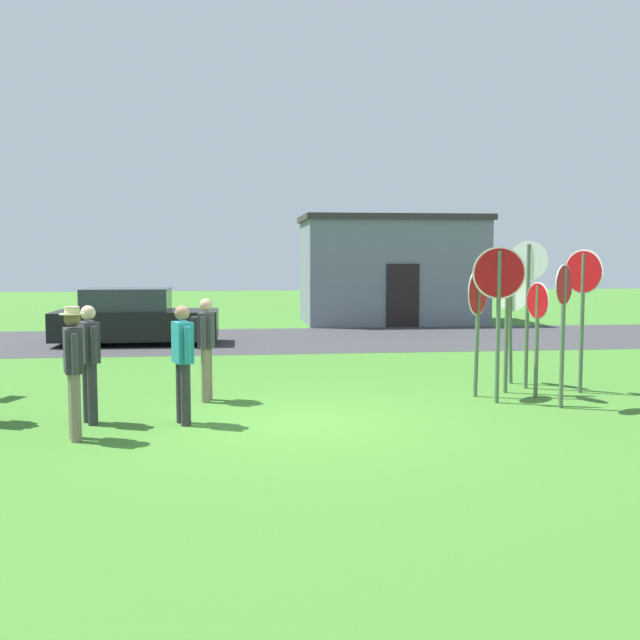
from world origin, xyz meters
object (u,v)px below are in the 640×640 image
(person_in_blue, at_px, (183,358))
(person_near_signs, at_px, (74,365))
(person_on_left, at_px, (89,357))
(stop_sign_far_back, at_px, (507,300))
(stop_sign_rear_right, at_px, (478,308))
(stop_sign_leaning_left, at_px, (528,289))
(parked_car_on_street, at_px, (134,319))
(person_holding_notes, at_px, (205,342))
(stop_sign_rear_left, at_px, (499,295))
(stop_sign_tallest, at_px, (583,295))
(stop_sign_nearest, at_px, (537,321))
(stop_sign_leaning_right, at_px, (511,301))
(stop_sign_low_front, at_px, (563,312))

(person_in_blue, bearing_deg, person_near_signs, -150.42)
(person_on_left, bearing_deg, stop_sign_far_back, 13.69)
(stop_sign_rear_right, height_order, stop_sign_leaning_left, stop_sign_leaning_left)
(stop_sign_leaning_left, bearing_deg, person_near_signs, -157.81)
(parked_car_on_street, distance_m, stop_sign_far_back, 10.91)
(person_holding_notes, distance_m, person_near_signs, 2.92)
(stop_sign_rear_left, xyz_separation_m, person_holding_notes, (-4.71, 0.70, -0.77))
(stop_sign_tallest, height_order, person_in_blue, stop_sign_tallest)
(stop_sign_rear_right, xyz_separation_m, person_in_blue, (-4.80, -1.54, -0.55))
(stop_sign_nearest, relative_size, person_holding_notes, 1.15)
(stop_sign_leaning_left, relative_size, stop_sign_rear_left, 1.05)
(parked_car_on_street, xyz_separation_m, stop_sign_nearest, (7.68, -8.49, 0.61))
(parked_car_on_street, relative_size, stop_sign_leaning_right, 1.93)
(stop_sign_leaning_left, height_order, person_near_signs, stop_sign_leaning_left)
(parked_car_on_street, relative_size, stop_sign_rear_left, 1.71)
(person_near_signs, xyz_separation_m, person_in_blue, (1.34, 0.76, -0.03))
(stop_sign_leaning_right, height_order, person_on_left, stop_sign_leaning_right)
(parked_car_on_street, bearing_deg, stop_sign_far_back, -47.60)
(stop_sign_leaning_left, distance_m, stop_sign_tallest, 0.94)
(stop_sign_leaning_left, xyz_separation_m, person_holding_notes, (-5.69, -0.53, -0.81))
(stop_sign_leaning_right, bearing_deg, stop_sign_far_back, -114.48)
(person_near_signs, bearing_deg, parked_car_on_street, 93.05)
(stop_sign_tallest, xyz_separation_m, person_on_left, (-8.03, -1.49, -0.76))
(person_on_left, bearing_deg, stop_sign_rear_right, 12.46)
(stop_sign_far_back, bearing_deg, person_holding_notes, -178.40)
(stop_sign_far_back, bearing_deg, stop_sign_leaning_right, 65.52)
(stop_sign_rear_right, distance_m, person_on_left, 6.29)
(person_on_left, distance_m, person_in_blue, 1.33)
(stop_sign_nearest, xyz_separation_m, person_on_left, (-7.09, -1.18, -0.35))
(person_on_left, xyz_separation_m, person_near_signs, (-0.02, -0.95, 0.03))
(stop_sign_rear_right, distance_m, stop_sign_far_back, 0.69)
(stop_sign_far_back, bearing_deg, stop_sign_rear_right, -154.88)
(parked_car_on_street, xyz_separation_m, stop_sign_rear_right, (6.71, -8.32, 0.81))
(stop_sign_low_front, relative_size, person_near_signs, 1.30)
(parked_car_on_street, bearing_deg, person_holding_notes, -75.19)
(parked_car_on_street, height_order, stop_sign_rear_left, stop_sign_rear_left)
(person_holding_notes, bearing_deg, stop_sign_far_back, 1.60)
(stop_sign_rear_right, distance_m, person_near_signs, 6.58)
(stop_sign_far_back, relative_size, stop_sign_tallest, 0.98)
(stop_sign_tallest, height_order, stop_sign_leaning_right, stop_sign_tallest)
(stop_sign_rear_right, relative_size, stop_sign_far_back, 0.89)
(stop_sign_far_back, height_order, stop_sign_leaning_right, stop_sign_far_back)
(person_near_signs, bearing_deg, stop_sign_rear_right, 20.52)
(stop_sign_rear_right, bearing_deg, person_in_blue, -162.24)
(parked_car_on_street, bearing_deg, stop_sign_rear_right, -51.10)
(stop_sign_nearest, height_order, person_on_left, stop_sign_nearest)
(stop_sign_tallest, distance_m, person_in_blue, 6.96)
(parked_car_on_street, xyz_separation_m, stop_sign_leaning_right, (7.73, -7.13, 0.86))
(stop_sign_nearest, height_order, stop_sign_rear_left, stop_sign_rear_left)
(stop_sign_rear_left, xyz_separation_m, person_near_signs, (-6.30, -1.74, -0.77))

